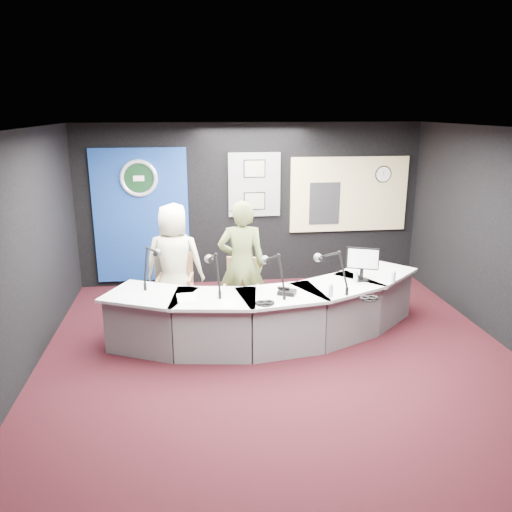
{
  "coord_description": "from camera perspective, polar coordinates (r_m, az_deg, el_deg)",
  "views": [
    {
      "loc": [
        -1.05,
        -5.82,
        3.03
      ],
      "look_at": [
        -0.2,
        0.8,
        1.1
      ],
      "focal_mm": 36.0,
      "sensor_mm": 36.0,
      "label": 1
    }
  ],
  "objects": [
    {
      "name": "backdrop_panel",
      "position": [
        9.01,
        -12.62,
        4.35
      ],
      "size": [
        1.6,
        0.05,
        2.3
      ],
      "primitive_type": "cube",
      "color": "navy",
      "rests_on": "wall_back"
    },
    {
      "name": "boom_mic_c",
      "position": [
        6.55,
        2.05,
        -1.49
      ],
      "size": [
        0.28,
        0.72,
        0.6
      ],
      "primitive_type": null,
      "color": "black",
      "rests_on": "broadcast_desk"
    },
    {
      "name": "boom_mic_b",
      "position": [
        6.6,
        -4.7,
        -1.38
      ],
      "size": [
        0.22,
        0.73,
        0.6
      ],
      "primitive_type": null,
      "color": "black",
      "rests_on": "broadcast_desk"
    },
    {
      "name": "ground",
      "position": [
        6.65,
        2.64,
        -11.02
      ],
      "size": [
        6.0,
        6.0,
        0.0
      ],
      "primitive_type": "plane",
      "color": "black",
      "rests_on": "ground"
    },
    {
      "name": "wall_clock",
      "position": [
        9.46,
        13.96,
        8.81
      ],
      "size": [
        0.28,
        0.01,
        0.28
      ],
      "primitive_type": "cylinder",
      "rotation": [
        1.57,
        0.0,
        0.0
      ],
      "color": "white",
      "rests_on": "booth_window_frame"
    },
    {
      "name": "person_woman",
      "position": [
        7.2,
        -1.59,
        -0.97
      ],
      "size": [
        0.71,
        0.5,
        1.83
      ],
      "primitive_type": "imported",
      "rotation": [
        0.0,
        0.0,
        3.04
      ],
      "color": "#556133",
      "rests_on": "ground"
    },
    {
      "name": "draped_jacket",
      "position": [
        7.88,
        -9.33,
        -1.91
      ],
      "size": [
        0.51,
        0.16,
        0.7
      ],
      "primitive_type": "cube",
      "rotation": [
        0.0,
        0.0,
        -0.13
      ],
      "color": "#686658",
      "rests_on": "armchair_left"
    },
    {
      "name": "boom_mic_d",
      "position": [
        6.74,
        8.46,
        -1.13
      ],
      "size": [
        0.36,
        0.69,
        0.6
      ],
      "primitive_type": null,
      "color": "black",
      "rests_on": "broadcast_desk"
    },
    {
      "name": "desk_phone",
      "position": [
        6.55,
        3.47,
        -4.04
      ],
      "size": [
        0.27,
        0.25,
        0.05
      ],
      "primitive_type": "cube",
      "rotation": [
        0.0,
        0.0,
        -0.42
      ],
      "color": "black",
      "rests_on": "broadcast_desk"
    },
    {
      "name": "headphones_far",
      "position": [
        6.22,
        1.0,
        -5.22
      ],
      "size": [
        0.22,
        0.22,
        0.04
      ],
      "primitive_type": "torus",
      "color": "black",
      "rests_on": "broadcast_desk"
    },
    {
      "name": "headphones_near",
      "position": [
        6.52,
        12.45,
        -4.58
      ],
      "size": [
        0.22,
        0.22,
        0.04
      ],
      "primitive_type": "torus",
      "color": "black",
      "rests_on": "broadcast_desk"
    },
    {
      "name": "armchair_right",
      "position": [
        7.35,
        -1.57,
        -4.27
      ],
      "size": [
        0.63,
        0.63,
        0.94
      ],
      "primitive_type": null,
      "rotation": [
        0.0,
        0.0,
        -0.21
      ],
      "color": "#9D6C48",
      "rests_on": "ground"
    },
    {
      "name": "armchair_left",
      "position": [
        7.7,
        -8.95,
        -3.7
      ],
      "size": [
        0.56,
        0.56,
        0.89
      ],
      "primitive_type": null,
      "rotation": [
        0.0,
        0.0,
        -0.13
      ],
      "color": "#9D6C48",
      "rests_on": "ground"
    },
    {
      "name": "framed_photo_upper",
      "position": [
        8.88,
        -0.16,
        9.68
      ],
      "size": [
        0.34,
        0.02,
        0.27
      ],
      "primitive_type": "cube",
      "color": "#7F775C",
      "rests_on": "pinboard"
    },
    {
      "name": "person_man",
      "position": [
        7.56,
        -9.08,
        -0.68
      ],
      "size": [
        0.92,
        0.67,
        1.74
      ],
      "primitive_type": "imported",
      "rotation": [
        0.0,
        0.0,
        2.99
      ],
      "color": "beige",
      "rests_on": "ground"
    },
    {
      "name": "notepad",
      "position": [
        6.24,
        -3.09,
        -5.3
      ],
      "size": [
        0.2,
        0.28,
        0.0
      ],
      "primitive_type": "cube",
      "rotation": [
        0.0,
        0.0,
        0.01
      ],
      "color": "white",
      "rests_on": "broadcast_desk"
    },
    {
      "name": "framed_photo_lower",
      "position": [
        8.96,
        -0.16,
        6.12
      ],
      "size": [
        0.34,
        0.02,
        0.27
      ],
      "primitive_type": "cube",
      "color": "#7F775C",
      "rests_on": "pinboard"
    },
    {
      "name": "computer_monitor",
      "position": [
        7.1,
        11.74,
        -0.25
      ],
      "size": [
        0.38,
        0.16,
        0.27
      ],
      "primitive_type": "cube",
      "rotation": [
        0.0,
        0.0,
        -0.36
      ],
      "color": "black",
      "rests_on": "broadcast_desk"
    },
    {
      "name": "pinboard",
      "position": [
        8.95,
        -0.18,
        7.92
      ],
      "size": [
        0.9,
        0.04,
        1.1
      ],
      "primitive_type": "cube",
      "color": "slate",
      "rests_on": "wall_back"
    },
    {
      "name": "booth_window_frame",
      "position": [
        9.34,
        10.29,
        6.77
      ],
      "size": [
        2.12,
        0.06,
        1.32
      ],
      "primitive_type": "cube",
      "color": "#CDBA80",
      "rests_on": "wall_back"
    },
    {
      "name": "agency_seal",
      "position": [
        8.86,
        -12.9,
        8.41
      ],
      "size": [
        0.63,
        0.07,
        0.63
      ],
      "primitive_type": "torus",
      "rotation": [
        1.57,
        0.0,
        0.0
      ],
      "color": "silver",
      "rests_on": "backdrop_panel"
    },
    {
      "name": "boom_mic_a",
      "position": [
        7.03,
        -11.58,
        -0.58
      ],
      "size": [
        0.26,
        0.72,
        0.6
      ],
      "primitive_type": null,
      "color": "black",
      "rests_on": "broadcast_desk"
    },
    {
      "name": "seal_center",
      "position": [
        8.87,
        -12.9,
        8.42
      ],
      "size": [
        0.48,
        0.01,
        0.48
      ],
      "primitive_type": "cylinder",
      "rotation": [
        1.57,
        0.0,
        0.0
      ],
      "color": "black",
      "rests_on": "backdrop_panel"
    },
    {
      "name": "paper_stack",
      "position": [
        6.48,
        -7.69,
        -4.61
      ],
      "size": [
        0.27,
        0.36,
        0.0
      ],
      "primitive_type": "cube",
      "rotation": [
        0.0,
        0.0,
        0.1
      ],
      "color": "white",
      "rests_on": "broadcast_desk"
    },
    {
      "name": "wall_left",
      "position": [
        6.35,
        -24.92,
        -0.29
      ],
      "size": [
        0.02,
        6.0,
        2.8
      ],
      "primitive_type": "cube",
      "color": "black",
      "rests_on": "ground"
    },
    {
      "name": "wall_front",
      "position": [
        3.42,
        11.79,
        -12.73
      ],
      "size": [
        6.0,
        0.02,
        2.8
      ],
      "primitive_type": "cube",
      "color": "black",
      "rests_on": "ground"
    },
    {
      "name": "equipment_rack",
      "position": [
        9.21,
        7.62,
        5.81
      ],
      "size": [
        0.55,
        0.02,
        0.75
      ],
      "primitive_type": "cube",
      "color": "black",
      "rests_on": "booth_window_frame"
    },
    {
      "name": "ceiling",
      "position": [
        5.92,
        3.0,
        13.88
      ],
      "size": [
        6.0,
        6.0,
        0.02
      ],
      "primitive_type": "cube",
      "color": "silver",
      "rests_on": "ground"
    },
    {
      "name": "broadcast_desk",
      "position": [
        6.97,
        1.49,
        -6.26
      ],
      "size": [
        4.5,
        1.9,
        0.75
      ],
      "primitive_type": null,
      "color": "silver",
      "rests_on": "ground"
    },
    {
      "name": "water_bottles",
      "position": [
        6.86,
        11.73,
        -2.84
      ],
      "size": [
        1.04,
        0.55,
        0.18
      ],
      "primitive_type": null,
      "color": "silver",
      "rests_on": "broadcast_desk"
    },
    {
      "name": "wall_back",
      "position": [
        9.03,
        -0.52,
        5.74
      ],
      "size": [
        6.0,
        0.02,
        2.8
      ],
      "primitive_type": "cube",
      "color": "black",
      "rests_on": "ground"
    },
    {
      "name": "booth_glow",
      "position": [
        9.33,
        10.31,
        6.76
      ],
      "size": [
        2.0,
        0.02,
        1.2
      ],
      "primitive_type": "cube",
      "color": "#FDE8A0",
      "rests_on": "booth_window_frame"
    }
  ]
}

